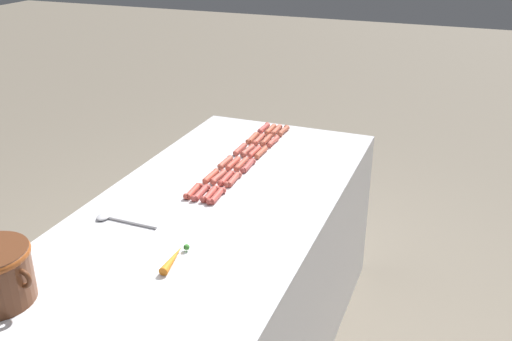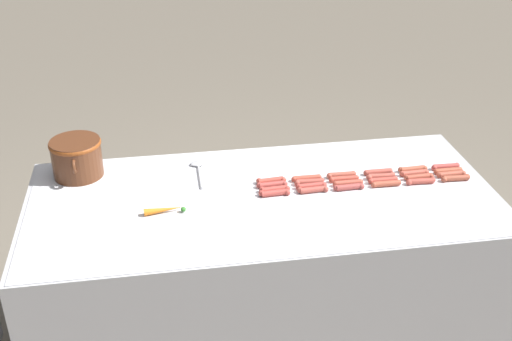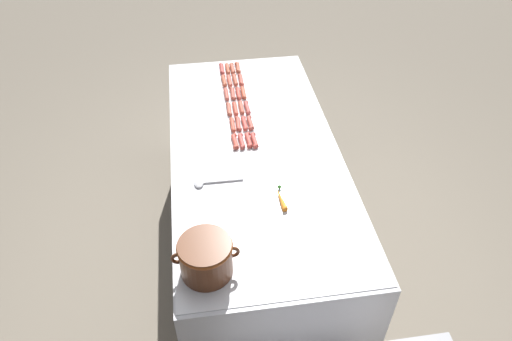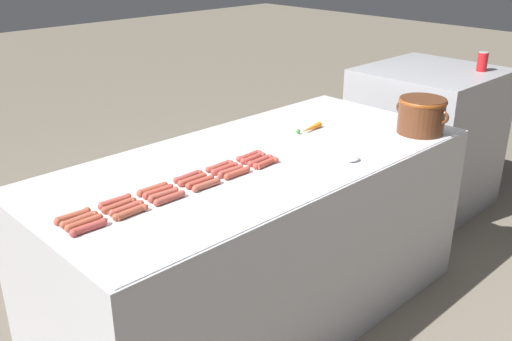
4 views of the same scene
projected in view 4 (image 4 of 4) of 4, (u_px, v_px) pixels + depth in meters
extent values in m
plane|color=#756B5B|center=(258.00, 311.00, 2.98)|extent=(20.00, 20.00, 0.00)
cube|color=#BCBCC1|center=(258.00, 239.00, 2.81)|extent=(0.98, 2.14, 0.87)
cube|color=silver|center=(258.00, 157.00, 2.65)|extent=(0.96, 2.09, 0.00)
cube|color=#A0A0A4|center=(424.00, 138.00, 4.01)|extent=(0.82, 0.86, 0.98)
cylinder|color=#AB503A|center=(73.00, 216.00, 2.06)|extent=(0.03, 0.12, 0.03)
sphere|color=#AB503A|center=(57.00, 222.00, 2.02)|extent=(0.03, 0.03, 0.03)
sphere|color=#AB503A|center=(87.00, 211.00, 2.10)|extent=(0.03, 0.03, 0.03)
cylinder|color=#B54A3E|center=(115.00, 201.00, 2.17)|extent=(0.03, 0.12, 0.03)
sphere|color=#B54A3E|center=(101.00, 206.00, 2.13)|extent=(0.03, 0.03, 0.03)
sphere|color=#B54A3E|center=(128.00, 197.00, 2.21)|extent=(0.03, 0.03, 0.03)
cylinder|color=#B25039|center=(152.00, 189.00, 2.27)|extent=(0.03, 0.12, 0.03)
sphere|color=#B25039|center=(140.00, 193.00, 2.24)|extent=(0.03, 0.03, 0.03)
sphere|color=#B25039|center=(164.00, 185.00, 2.31)|extent=(0.03, 0.03, 0.03)
cylinder|color=#AB4741|center=(188.00, 177.00, 2.39)|extent=(0.03, 0.12, 0.03)
sphere|color=#AB4741|center=(176.00, 180.00, 2.36)|extent=(0.03, 0.03, 0.03)
sphere|color=#AB4741|center=(200.00, 173.00, 2.43)|extent=(0.03, 0.03, 0.03)
cylinder|color=#AF4C40|center=(219.00, 166.00, 2.50)|extent=(0.03, 0.12, 0.03)
sphere|color=#AF4C40|center=(208.00, 169.00, 2.46)|extent=(0.03, 0.03, 0.03)
sphere|color=#AF4C40|center=(230.00, 163.00, 2.53)|extent=(0.03, 0.03, 0.03)
cylinder|color=#B4453D|center=(249.00, 156.00, 2.61)|extent=(0.04, 0.12, 0.03)
sphere|color=#B4453D|center=(239.00, 159.00, 2.58)|extent=(0.03, 0.03, 0.03)
sphere|color=#B4453D|center=(259.00, 153.00, 2.65)|extent=(0.03, 0.03, 0.03)
cylinder|color=#B1533F|center=(79.00, 219.00, 2.03)|extent=(0.03, 0.12, 0.03)
sphere|color=#B1533F|center=(63.00, 225.00, 2.00)|extent=(0.03, 0.03, 0.03)
sphere|color=#B1533F|center=(95.00, 214.00, 2.07)|extent=(0.03, 0.03, 0.03)
cylinder|color=#AC4D39|center=(119.00, 205.00, 2.14)|extent=(0.03, 0.12, 0.03)
sphere|color=#AC4D39|center=(105.00, 210.00, 2.10)|extent=(0.03, 0.03, 0.03)
sphere|color=#AC4D39|center=(133.00, 201.00, 2.17)|extent=(0.03, 0.03, 0.03)
cylinder|color=#B9473B|center=(158.00, 191.00, 2.25)|extent=(0.03, 0.12, 0.03)
sphere|color=#B9473B|center=(146.00, 196.00, 2.21)|extent=(0.03, 0.03, 0.03)
sphere|color=#B9473B|center=(170.00, 187.00, 2.29)|extent=(0.03, 0.03, 0.03)
cylinder|color=#B14C3B|center=(192.00, 180.00, 2.36)|extent=(0.03, 0.12, 0.03)
sphere|color=#B14C3B|center=(181.00, 184.00, 2.32)|extent=(0.03, 0.03, 0.03)
sphere|color=#B14C3B|center=(204.00, 176.00, 2.40)|extent=(0.03, 0.03, 0.03)
cylinder|color=#B7453C|center=(225.00, 168.00, 2.47)|extent=(0.03, 0.12, 0.03)
sphere|color=#B7453C|center=(214.00, 172.00, 2.44)|extent=(0.03, 0.03, 0.03)
sphere|color=#B7453C|center=(235.00, 165.00, 2.51)|extent=(0.03, 0.03, 0.03)
cylinder|color=#B6453C|center=(253.00, 158.00, 2.59)|extent=(0.04, 0.12, 0.03)
sphere|color=#B6453C|center=(243.00, 161.00, 2.55)|extent=(0.03, 0.03, 0.03)
sphere|color=#B6453C|center=(263.00, 155.00, 2.62)|extent=(0.03, 0.03, 0.03)
cylinder|color=#B3523A|center=(84.00, 223.00, 2.01)|extent=(0.03, 0.12, 0.03)
sphere|color=#B3523A|center=(68.00, 228.00, 1.97)|extent=(0.03, 0.03, 0.03)
sphere|color=#B3523A|center=(99.00, 217.00, 2.05)|extent=(0.03, 0.03, 0.03)
cylinder|color=#B85241|center=(127.00, 208.00, 2.12)|extent=(0.03, 0.12, 0.03)
sphere|color=#B85241|center=(112.00, 213.00, 2.08)|extent=(0.03, 0.03, 0.03)
sphere|color=#B85241|center=(141.00, 204.00, 2.15)|extent=(0.03, 0.03, 0.03)
cylinder|color=#AD4F41|center=(163.00, 195.00, 2.23)|extent=(0.04, 0.12, 0.03)
sphere|color=#AD4F41|center=(151.00, 199.00, 2.19)|extent=(0.03, 0.03, 0.03)
sphere|color=#AD4F41|center=(175.00, 190.00, 2.27)|extent=(0.03, 0.03, 0.03)
cylinder|color=#B94738|center=(200.00, 182.00, 2.34)|extent=(0.03, 0.12, 0.03)
sphere|color=#B94738|center=(189.00, 186.00, 2.30)|extent=(0.03, 0.03, 0.03)
sphere|color=#B94738|center=(211.00, 178.00, 2.38)|extent=(0.03, 0.03, 0.03)
cylinder|color=#AB4B3F|center=(231.00, 171.00, 2.45)|extent=(0.03, 0.12, 0.03)
sphere|color=#AB4B3F|center=(221.00, 175.00, 2.41)|extent=(0.03, 0.03, 0.03)
sphere|color=#AB4B3F|center=(240.00, 167.00, 2.49)|extent=(0.03, 0.03, 0.03)
cylinder|color=#B14640|center=(260.00, 161.00, 2.56)|extent=(0.03, 0.12, 0.03)
sphere|color=#B14640|center=(250.00, 164.00, 2.52)|extent=(0.03, 0.03, 0.03)
sphere|color=#B14640|center=(270.00, 157.00, 2.60)|extent=(0.03, 0.03, 0.03)
cylinder|color=#B94540|center=(89.00, 227.00, 1.98)|extent=(0.03, 0.12, 0.03)
sphere|color=#B94540|center=(73.00, 233.00, 1.94)|extent=(0.03, 0.03, 0.03)
sphere|color=#B94540|center=(104.00, 222.00, 2.02)|extent=(0.03, 0.03, 0.03)
cylinder|color=#AD5038|center=(131.00, 212.00, 2.09)|extent=(0.03, 0.12, 0.03)
sphere|color=#AD5038|center=(116.00, 217.00, 2.05)|extent=(0.03, 0.03, 0.03)
sphere|color=#AD5038|center=(145.00, 207.00, 2.12)|extent=(0.03, 0.03, 0.03)
cylinder|color=#AE4B3E|center=(170.00, 198.00, 2.20)|extent=(0.03, 0.12, 0.03)
sphere|color=#AE4B3E|center=(157.00, 203.00, 2.16)|extent=(0.03, 0.03, 0.03)
sphere|color=#AE4B3E|center=(182.00, 194.00, 2.24)|extent=(0.03, 0.03, 0.03)
cylinder|color=#AB503F|center=(206.00, 185.00, 2.31)|extent=(0.03, 0.12, 0.03)
sphere|color=#AB503F|center=(195.00, 189.00, 2.27)|extent=(0.03, 0.03, 0.03)
sphere|color=#AB503F|center=(217.00, 180.00, 2.35)|extent=(0.03, 0.03, 0.03)
cylinder|color=#B94A38|center=(237.00, 173.00, 2.43)|extent=(0.03, 0.12, 0.03)
sphere|color=#B94A38|center=(227.00, 177.00, 2.39)|extent=(0.03, 0.03, 0.03)
sphere|color=#B94A38|center=(247.00, 169.00, 2.47)|extent=(0.03, 0.03, 0.03)
cylinder|color=#B84538|center=(266.00, 163.00, 2.53)|extent=(0.04, 0.12, 0.03)
sphere|color=#B84538|center=(256.00, 166.00, 2.50)|extent=(0.03, 0.03, 0.03)
sphere|color=#B84538|center=(276.00, 160.00, 2.57)|extent=(0.03, 0.03, 0.03)
cylinder|color=#562D19|center=(421.00, 116.00, 2.92)|extent=(0.23, 0.23, 0.18)
torus|color=brown|center=(423.00, 101.00, 2.89)|extent=(0.24, 0.24, 0.03)
torus|color=#562D19|center=(402.00, 108.00, 3.00)|extent=(0.07, 0.02, 0.07)
torus|color=#562D19|center=(443.00, 117.00, 2.84)|extent=(0.07, 0.02, 0.07)
cylinder|color=#B7B7BC|center=(331.00, 152.00, 2.68)|extent=(0.22, 0.01, 0.01)
ellipsoid|color=#B7B7BC|center=(353.00, 159.00, 2.59)|extent=(0.05, 0.07, 0.02)
cone|color=orange|center=(310.00, 128.00, 2.98)|extent=(0.05, 0.17, 0.03)
sphere|color=#387F2D|center=(298.00, 131.00, 2.93)|extent=(0.02, 0.02, 0.02)
cylinder|color=red|center=(482.00, 62.00, 3.75)|extent=(0.07, 0.07, 0.12)
cylinder|color=silver|center=(484.00, 52.00, 3.73)|extent=(0.06, 0.06, 0.00)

